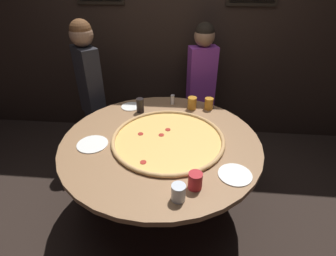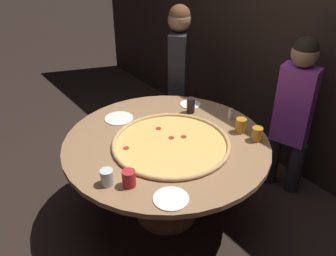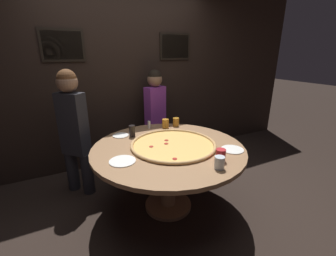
% 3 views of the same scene
% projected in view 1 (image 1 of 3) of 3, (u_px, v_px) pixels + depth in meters
% --- Properties ---
extents(ground_plane, '(24.00, 24.00, 0.00)m').
position_uv_depth(ground_plane, '(162.00, 204.00, 2.48)').
color(ground_plane, black).
extents(back_wall, '(6.40, 0.08, 2.60)m').
position_uv_depth(back_wall, '(174.00, 29.00, 2.95)').
color(back_wall, black).
rests_on(back_wall, ground_plane).
extents(dining_table, '(1.58, 1.58, 0.74)m').
position_uv_depth(dining_table, '(161.00, 153.00, 2.15)').
color(dining_table, '#936B47').
rests_on(dining_table, ground_plane).
extents(giant_pizza, '(0.90, 0.90, 0.03)m').
position_uv_depth(giant_pizza, '(168.00, 139.00, 2.07)').
color(giant_pizza, '#EAB75B').
rests_on(giant_pizza, dining_table).
extents(drink_cup_centre_back, '(0.07, 0.07, 0.14)m').
position_uv_depth(drink_cup_centre_back, '(140.00, 105.00, 2.44)').
color(drink_cup_centre_back, black).
rests_on(drink_cup_centre_back, dining_table).
extents(drink_cup_far_right, '(0.09, 0.09, 0.11)m').
position_uv_depth(drink_cup_far_right, '(178.00, 192.00, 1.53)').
color(drink_cup_far_right, silver).
rests_on(drink_cup_far_right, dining_table).
extents(drink_cup_by_shaker, '(0.09, 0.09, 0.12)m').
position_uv_depth(drink_cup_by_shaker, '(192.00, 103.00, 2.50)').
color(drink_cup_by_shaker, '#BC7A23').
rests_on(drink_cup_by_shaker, dining_table).
extents(drink_cup_near_left, '(0.08, 0.08, 0.11)m').
position_uv_depth(drink_cup_near_left, '(209.00, 104.00, 2.50)').
color(drink_cup_near_left, '#BC7A23').
rests_on(drink_cup_near_left, dining_table).
extents(drink_cup_front_edge, '(0.09, 0.09, 0.11)m').
position_uv_depth(drink_cup_front_edge, '(195.00, 181.00, 1.61)').
color(drink_cup_front_edge, '#B22328').
rests_on(drink_cup_front_edge, dining_table).
extents(white_plate_left_side, '(0.22, 0.22, 0.01)m').
position_uv_depth(white_plate_left_side, '(235.00, 175.00, 1.73)').
color(white_plate_left_side, white).
rests_on(white_plate_left_side, dining_table).
extents(white_plate_far_back, '(0.19, 0.19, 0.01)m').
position_uv_depth(white_plate_far_back, '(131.00, 107.00, 2.56)').
color(white_plate_far_back, white).
rests_on(white_plate_far_back, dining_table).
extents(white_plate_near_front, '(0.24, 0.24, 0.01)m').
position_uv_depth(white_plate_near_front, '(92.00, 144.00, 2.02)').
color(white_plate_near_front, white).
rests_on(white_plate_near_front, dining_table).
extents(condiment_shaker, '(0.04, 0.04, 0.10)m').
position_uv_depth(condiment_shaker, '(173.00, 100.00, 2.58)').
color(condiment_shaker, silver).
rests_on(condiment_shaker, dining_table).
extents(diner_centre_back, '(0.38, 0.24, 1.44)m').
position_uv_depth(diner_centre_back, '(201.00, 81.00, 2.94)').
color(diner_centre_back, '#232328').
rests_on(diner_centre_back, ground_plane).
extents(diner_side_right, '(0.35, 0.37, 1.50)m').
position_uv_depth(diner_side_right, '(90.00, 85.00, 2.74)').
color(diner_side_right, '#232328').
rests_on(diner_side_right, ground_plane).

